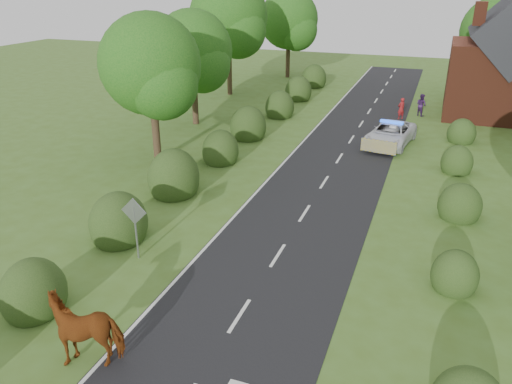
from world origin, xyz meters
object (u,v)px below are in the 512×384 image
at_px(cow, 88,330).
at_px(pedestrian_red, 401,109).
at_px(police_van, 390,134).
at_px(pedestrian_purple, 421,105).
at_px(road_sign, 135,220).

bearing_deg(cow, pedestrian_red, 144.06).
height_order(police_van, pedestrian_purple, pedestrian_purple).
xyz_separation_m(police_van, pedestrian_purple, (1.41, 8.35, 0.13)).
relative_size(cow, pedestrian_purple, 1.45).
xyz_separation_m(cow, police_van, (5.83, 22.80, -0.15)).
bearing_deg(cow, pedestrian_purple, 142.22).
xyz_separation_m(road_sign, cow, (1.67, -5.10, -0.78)).
xyz_separation_m(cow, pedestrian_purple, (7.23, 31.16, -0.02)).
bearing_deg(pedestrian_purple, road_sign, 112.06).
height_order(cow, pedestrian_purple, cow).
bearing_deg(road_sign, police_van, 67.05).
distance_m(cow, pedestrian_purple, 31.99).
relative_size(police_van, pedestrian_red, 3.42).
relative_size(cow, pedestrian_red, 1.52).
height_order(pedestrian_red, pedestrian_purple, pedestrian_purple).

